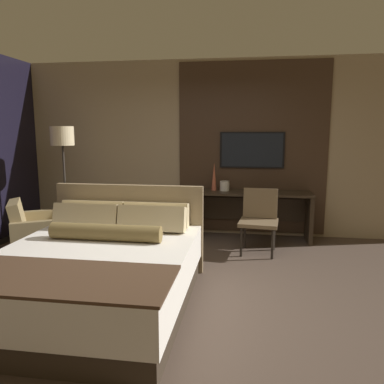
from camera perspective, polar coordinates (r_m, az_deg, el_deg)
The scene contains 10 objects.
ground_plane at distance 3.93m, azimuth -2.06°, elevation -16.09°, with size 16.00×16.00×0.00m, color #4C3D33.
wall_back_tv_panel at distance 6.11m, azimuth 3.27°, elevation 6.65°, with size 7.20×0.09×2.80m.
bed at distance 3.82m, azimuth -14.07°, elevation -11.55°, with size 1.80×2.18×1.05m.
desk at distance 5.91m, azimuth 8.92°, elevation -2.20°, with size 1.83×0.53×0.76m.
tv at distance 6.01m, azimuth 9.12°, elevation 6.33°, with size 1.01×0.04×0.57m.
desk_chair at distance 5.31m, azimuth 10.21°, elevation -3.48°, with size 0.57×0.56×0.88m.
armchair_by_window at distance 5.69m, azimuth -22.12°, elevation -6.00°, with size 1.07×1.08×0.75m.
floor_lamp at distance 5.92m, azimuth -19.10°, elevation 6.73°, with size 0.34×0.34×1.75m.
vase_tall at distance 5.88m, azimuth 3.39°, elevation 2.37°, with size 0.08×0.08×0.43m.
vase_short at distance 5.86m, azimuth 5.00°, elevation 0.94°, with size 0.15×0.15×0.15m.
Camera 1 is at (0.66, -3.49, 1.69)m, focal length 35.00 mm.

